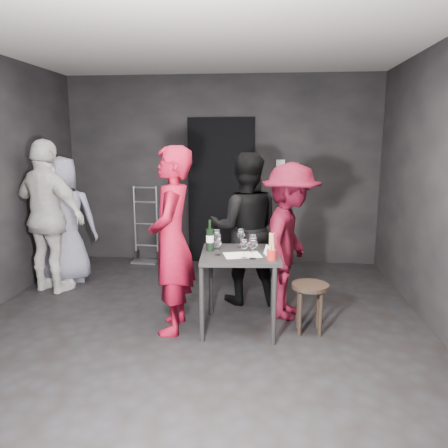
# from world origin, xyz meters

# --- Properties ---
(floor) EXTENTS (4.50, 5.00, 0.02)m
(floor) POSITION_xyz_m (0.00, 0.00, 0.00)
(floor) COLOR black
(floor) RESTS_ON ground
(ceiling) EXTENTS (4.50, 5.00, 0.02)m
(ceiling) POSITION_xyz_m (0.00, 0.00, 2.70)
(ceiling) COLOR silver
(ceiling) RESTS_ON ground
(wall_back) EXTENTS (4.50, 0.04, 2.70)m
(wall_back) POSITION_xyz_m (0.00, 2.50, 1.35)
(wall_back) COLOR black
(wall_back) RESTS_ON ground
(wall_front) EXTENTS (4.50, 0.04, 2.70)m
(wall_front) POSITION_xyz_m (0.00, -2.50, 1.35)
(wall_front) COLOR black
(wall_front) RESTS_ON ground
(doorway) EXTENTS (0.95, 0.10, 2.10)m
(doorway) POSITION_xyz_m (0.00, 2.44, 1.05)
(doorway) COLOR black
(doorway) RESTS_ON ground
(wallbox_upper) EXTENTS (0.12, 0.06, 0.12)m
(wallbox_upper) POSITION_xyz_m (0.85, 2.45, 1.45)
(wallbox_upper) COLOR #B7B7B2
(wallbox_upper) RESTS_ON wall_back
(wallbox_lower) EXTENTS (0.10, 0.06, 0.14)m
(wallbox_lower) POSITION_xyz_m (1.05, 2.45, 1.40)
(wallbox_lower) COLOR #B7B7B2
(wallbox_lower) RESTS_ON wall_back
(hand_truck) EXTENTS (0.38, 0.33, 1.12)m
(hand_truck) POSITION_xyz_m (-1.11, 2.33, 0.21)
(hand_truck) COLOR #B2B2B7
(hand_truck) RESTS_ON floor
(tasting_table) EXTENTS (0.72, 0.72, 0.75)m
(tasting_table) POSITION_xyz_m (0.42, 0.10, 0.65)
(tasting_table) COLOR black
(tasting_table) RESTS_ON floor
(stool) EXTENTS (0.35, 0.35, 0.47)m
(stool) POSITION_xyz_m (1.08, 0.08, 0.37)
(stool) COLOR #311F13
(stool) RESTS_ON floor
(server_red) EXTENTS (0.53, 0.77, 2.02)m
(server_red) POSITION_xyz_m (-0.21, 0.02, 1.01)
(server_red) COLOR maroon
(server_red) RESTS_ON floor
(woman_black) EXTENTS (0.92, 0.55, 1.83)m
(woman_black) POSITION_xyz_m (0.43, 0.84, 0.92)
(woman_black) COLOR black
(woman_black) RESTS_ON floor
(man_maroon) EXTENTS (0.72, 1.15, 1.65)m
(man_maroon) POSITION_xyz_m (0.90, 0.45, 0.82)
(man_maroon) COLOR #500919
(man_maroon) RESTS_ON floor
(bystander_cream) EXTENTS (1.40, 1.01, 2.17)m
(bystander_cream) POSITION_xyz_m (-1.88, 0.95, 1.08)
(bystander_cream) COLOR white
(bystander_cream) RESTS_ON floor
(bystander_grey) EXTENTS (0.92, 0.67, 1.70)m
(bystander_grey) POSITION_xyz_m (-1.86, 1.31, 0.85)
(bystander_grey) COLOR gray
(bystander_grey) RESTS_ON floor
(tasting_mat) EXTENTS (0.37, 0.29, 0.00)m
(tasting_mat) POSITION_xyz_m (0.45, 0.01, 0.75)
(tasting_mat) COLOR white
(tasting_mat) RESTS_ON tasting_table
(wine_glass_a) EXTENTS (0.09, 0.09, 0.18)m
(wine_glass_a) POSITION_xyz_m (0.22, -0.00, 0.84)
(wine_glass_a) COLOR white
(wine_glass_a) RESTS_ON tasting_table
(wine_glass_b) EXTENTS (0.10, 0.10, 0.21)m
(wine_glass_b) POSITION_xyz_m (0.19, 0.21, 0.86)
(wine_glass_b) COLOR white
(wine_glass_b) RESTS_ON tasting_table
(wine_glass_c) EXTENTS (0.09, 0.09, 0.20)m
(wine_glass_c) POSITION_xyz_m (0.41, 0.30, 0.85)
(wine_glass_c) COLOR white
(wine_glass_c) RESTS_ON tasting_table
(wine_glass_d) EXTENTS (0.07, 0.07, 0.19)m
(wine_glass_d) POSITION_xyz_m (0.46, -0.08, 0.84)
(wine_glass_d) COLOR white
(wine_glass_d) RESTS_ON tasting_table
(wine_glass_e) EXTENTS (0.11, 0.11, 0.21)m
(wine_glass_e) POSITION_xyz_m (0.54, -0.10, 0.86)
(wine_glass_e) COLOR white
(wine_glass_e) RESTS_ON tasting_table
(wine_glass_f) EXTENTS (0.09, 0.09, 0.18)m
(wine_glass_f) POSITION_xyz_m (0.53, 0.12, 0.84)
(wine_glass_f) COLOR white
(wine_glass_f) RESTS_ON tasting_table
(wine_bottle) EXTENTS (0.07, 0.07, 0.30)m
(wine_bottle) POSITION_xyz_m (0.13, 0.15, 0.87)
(wine_bottle) COLOR black
(wine_bottle) RESTS_ON tasting_table
(breadstick_cup) EXTENTS (0.08, 0.08, 0.26)m
(breadstick_cup) POSITION_xyz_m (0.71, -0.13, 0.87)
(breadstick_cup) COLOR #B51D18
(breadstick_cup) RESTS_ON tasting_table
(reserved_card) EXTENTS (0.10, 0.13, 0.09)m
(reserved_card) POSITION_xyz_m (0.67, 0.03, 0.79)
(reserved_card) COLOR white
(reserved_card) RESTS_ON tasting_table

